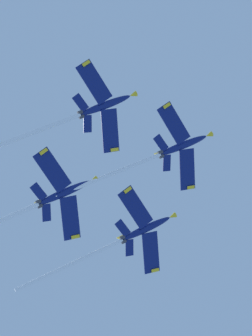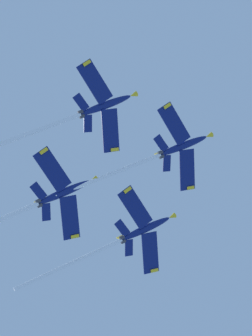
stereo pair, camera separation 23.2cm
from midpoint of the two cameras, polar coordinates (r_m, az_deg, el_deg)
jet_lead at (r=154.55m, az=2.98°, el=1.17°), size 23.47×30.51×17.23m
jet_left_wing at (r=152.83m, az=0.15°, el=-5.45°), size 22.87×30.77×17.37m
jet_right_wing at (r=147.34m, az=-3.48°, el=4.33°), size 22.34×29.22×17.06m
jet_slot at (r=145.02m, az=-7.01°, el=-2.80°), size 22.40×30.32×16.93m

